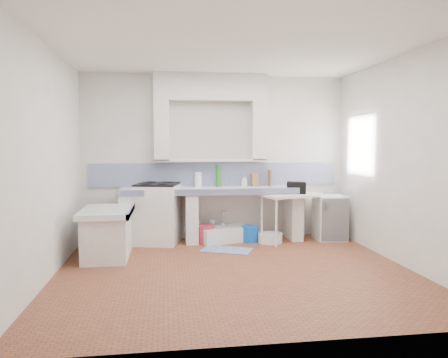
{
  "coord_description": "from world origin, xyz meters",
  "views": [
    {
      "loc": [
        -0.87,
        -5.17,
        1.6
      ],
      "look_at": [
        0.0,
        1.0,
        1.1
      ],
      "focal_mm": 33.53,
      "sensor_mm": 36.0,
      "label": 1
    }
  ],
  "objects": [
    {
      "name": "fridge",
      "position": [
        1.9,
        1.55,
        0.38
      ],
      "size": [
        0.51,
        0.51,
        0.76
      ],
      "primitive_type": "cube",
      "rotation": [
        0.0,
        0.0,
        -0.05
      ],
      "color": "white",
      "rests_on": "ground"
    },
    {
      "name": "counter_pier_mid",
      "position": [
        -0.45,
        1.7,
        0.41
      ],
      "size": [
        0.2,
        0.55,
        0.82
      ],
      "primitive_type": "cube",
      "color": "white",
      "rests_on": "ground"
    },
    {
      "name": "counter_slab",
      "position": [
        -0.1,
        1.7,
        0.86
      ],
      "size": [
        3.0,
        0.6,
        0.08
      ],
      "primitive_type": "cube",
      "color": "white",
      "rests_on": "ground"
    },
    {
      "name": "lace_valance",
      "position": [
        2.28,
        1.2,
        1.98
      ],
      "size": [
        0.01,
        0.84,
        0.24
      ],
      "primitive_type": "cube",
      "color": "white",
      "rests_on": "ground"
    },
    {
      "name": "wall_back",
      "position": [
        0.0,
        2.0,
        1.4
      ],
      "size": [
        4.5,
        0.0,
        4.5
      ],
      "primitive_type": "plane",
      "rotation": [
        1.57,
        0.0,
        0.0
      ],
      "color": "white",
      "rests_on": "ground"
    },
    {
      "name": "stove",
      "position": [
        -1.01,
        1.69,
        0.48
      ],
      "size": [
        0.8,
        0.79,
        0.96
      ],
      "primitive_type": "cube",
      "rotation": [
        0.0,
        0.0,
        -0.22
      ],
      "color": "white",
      "rests_on": "ground"
    },
    {
      "name": "soap_bottle",
      "position": [
        0.47,
        1.85,
        1.0
      ],
      "size": [
        0.09,
        0.09,
        0.19
      ],
      "primitive_type": "imported",
      "rotation": [
        0.0,
        0.0,
        0.03
      ],
      "color": "white",
      "rests_on": "counter_slab"
    },
    {
      "name": "wall_front",
      "position": [
        0.0,
        -2.0,
        1.4
      ],
      "size": [
        4.5,
        0.0,
        4.5
      ],
      "primitive_type": "plane",
      "rotation": [
        -1.57,
        0.0,
        0.0
      ],
      "color": "white",
      "rests_on": "ground"
    },
    {
      "name": "green_bottle_b",
      "position": [
        0.02,
        1.85,
        1.08
      ],
      "size": [
        0.1,
        0.1,
        0.37
      ],
      "primitive_type": "cylinder",
      "rotation": [
        0.0,
        0.0,
        0.38
      ],
      "color": "#247224",
      "rests_on": "counter_slab"
    },
    {
      "name": "water_bottle_b",
      "position": [
        0.09,
        1.85,
        0.14
      ],
      "size": [
        0.09,
        0.09,
        0.28
      ],
      "primitive_type": "cylinder",
      "rotation": [
        0.0,
        0.0,
        0.24
      ],
      "color": "silver",
      "rests_on": "ground"
    },
    {
      "name": "bucket_blue",
      "position": [
        0.52,
        1.58,
        0.13
      ],
      "size": [
        0.35,
        0.35,
        0.27
      ],
      "primitive_type": "cylinder",
      "rotation": [
        0.0,
        0.0,
        0.26
      ],
      "color": "blue",
      "rests_on": "ground"
    },
    {
      "name": "cutting_board",
      "position": [
        0.91,
        1.85,
        1.04
      ],
      "size": [
        0.02,
        0.2,
        0.28
      ],
      "primitive_type": "cube",
      "rotation": [
        0.0,
        0.0,
        -0.03
      ],
      "color": "olive",
      "rests_on": "counter_slab"
    },
    {
      "name": "knife_block",
      "position": [
        0.65,
        1.85,
        1.01
      ],
      "size": [
        0.13,
        0.11,
        0.22
      ],
      "primitive_type": "cube",
      "rotation": [
        0.0,
        0.0,
        0.2
      ],
      "color": "olive",
      "rests_on": "counter_slab"
    },
    {
      "name": "sink",
      "position": [
        0.12,
        1.68,
        0.11
      ],
      "size": [
        1.0,
        0.74,
        0.21
      ],
      "primitive_type": "cube",
      "rotation": [
        0.0,
        0.0,
        0.32
      ],
      "color": "white",
      "rests_on": "ground"
    },
    {
      "name": "window_frame",
      "position": [
        2.42,
        1.2,
        1.6
      ],
      "size": [
        0.35,
        0.86,
        1.06
      ],
      "primitive_type": "cube",
      "color": "#351F11",
      "rests_on": "ground"
    },
    {
      "name": "bucket_red",
      "position": [
        -0.23,
        1.59,
        0.15
      ],
      "size": [
        0.38,
        0.38,
        0.3
      ],
      "primitive_type": "cylinder",
      "rotation": [
        0.0,
        0.0,
        0.21
      ],
      "color": "#B72844",
      "rests_on": "ground"
    },
    {
      "name": "bucket_orange",
      "position": [
        0.09,
        1.62,
        0.12
      ],
      "size": [
        0.3,
        0.3,
        0.23
      ],
      "primitive_type": "cylinder",
      "rotation": [
        0.0,
        0.0,
        -0.22
      ],
      "color": "#C64325",
      "rests_on": "ground"
    },
    {
      "name": "peninsula_lip",
      "position": [
        -1.37,
        0.9,
        0.66
      ],
      "size": [
        0.04,
        1.1,
        0.1
      ],
      "primitive_type": "cube",
      "color": "navy",
      "rests_on": "ground"
    },
    {
      "name": "counter_pier_left",
      "position": [
        -1.5,
        1.7,
        0.41
      ],
      "size": [
        0.2,
        0.55,
        0.82
      ],
      "primitive_type": "cube",
      "color": "white",
      "rests_on": "ground"
    },
    {
      "name": "green_bottle_a",
      "position": [
        0.04,
        1.85,
        1.05
      ],
      "size": [
        0.09,
        0.09,
        0.3
      ],
      "primitive_type": "cylinder",
      "rotation": [
        0.0,
        0.0,
        -0.38
      ],
      "color": "#247224",
      "rests_on": "counter_slab"
    },
    {
      "name": "side_table",
      "position": [
        1.19,
        1.49,
        0.4
      ],
      "size": [
        1.08,
        0.81,
        0.04
      ],
      "primitive_type": "cube",
      "rotation": [
        0.0,
        0.0,
        0.32
      ],
      "color": "white",
      "rests_on": "ground"
    },
    {
      "name": "counter_pier_right",
      "position": [
        1.3,
        1.7,
        0.41
      ],
      "size": [
        0.2,
        0.55,
        0.82
      ],
      "primitive_type": "cube",
      "color": "white",
      "rests_on": "ground"
    },
    {
      "name": "counter_lip",
      "position": [
        -0.1,
        1.42,
        0.86
      ],
      "size": [
        3.0,
        0.04,
        0.1
      ],
      "primitive_type": "cube",
      "color": "navy",
      "rests_on": "ground"
    },
    {
      "name": "peninsula_base",
      "position": [
        -1.7,
        0.9,
        0.31
      ],
      "size": [
        0.6,
        1.0,
        0.62
      ],
      "primitive_type": "cube",
      "color": "white",
      "rests_on": "ground"
    },
    {
      "name": "wall_left",
      "position": [
        -2.25,
        0.0,
        1.4
      ],
      "size": [
        0.0,
        4.5,
        4.5
      ],
      "primitive_type": "plane",
      "rotation": [
        1.57,
        0.0,
        1.57
      ],
      "color": "white",
      "rests_on": "ground"
    },
    {
      "name": "wall_right",
      "position": [
        2.25,
        0.0,
        1.4
      ],
      "size": [
        0.0,
        4.5,
        4.5
      ],
      "primitive_type": "plane",
      "rotation": [
        1.57,
        0.0,
        -1.57
      ],
      "color": "white",
      "rests_on": "ground"
    },
    {
      "name": "ceiling",
      "position": [
        0.0,
        0.0,
        2.8
      ],
      "size": [
        4.5,
        4.5,
        0.0
      ],
      "primitive_type": "plane",
      "rotation": [
        3.14,
        0.0,
        0.0
      ],
      "color": "white",
      "rests_on": "ground"
    },
    {
      "name": "backsplash",
      "position": [
        0.0,
        1.99,
        1.1
      ],
      "size": [
        4.27,
        0.03,
        0.4
      ],
      "primitive_type": "cube",
      "color": "navy",
      "rests_on": "ground"
    },
    {
      "name": "rug",
      "position": [
        0.05,
        1.04,
        0.01
      ],
      "size": [
        0.86,
        0.69,
        0.01
      ],
      "primitive_type": "cube",
      "rotation": [
        0.0,
        0.0,
        -0.42
      ],
      "color": "#27418E",
      "rests_on": "ground"
    },
    {
      "name": "black_bag",
      "position": [
        1.29,
        1.5,
        0.9
      ],
      "size": [
        0.36,
        0.27,
        0.2
      ],
      "primitive_type": "cube",
      "rotation": [
        0.0,
        0.0,
        -0.34
      ],
      "color": "black",
      "rests_on": "side_table"
    },
    {
      "name": "basin_white",
      "position": [
        0.84,
        1.46,
        0.08
      ],
      "size": [
        0.5,
        0.5,
        0.16
      ],
      "primitive_type": "cylinder",
      "rotation": [
        0.0,
        0.0,
        -0.28
      ],
      "color": "white",
      "rests_on": "ground"
    },
    {
      "name": "alcove_mass",
      "position": [
        -0.1,
        1.88,
        2.58
      ],
      "size": [
        1.9,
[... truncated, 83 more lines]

